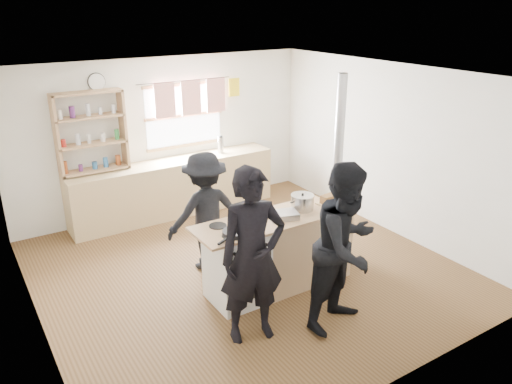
% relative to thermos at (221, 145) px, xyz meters
% --- Properties ---
extents(ground, '(5.00, 5.00, 0.01)m').
position_rel_thermos_xyz_m(ground, '(-0.87, -2.22, -1.04)').
color(ground, brown).
rests_on(ground, ground).
extents(back_counter, '(3.40, 0.55, 0.90)m').
position_rel_thermos_xyz_m(back_counter, '(-0.87, 0.00, -0.59)').
color(back_counter, tan).
rests_on(back_counter, ground).
extents(shelving_unit, '(1.00, 0.28, 1.20)m').
position_rel_thermos_xyz_m(shelving_unit, '(-2.07, 0.12, 0.48)').
color(shelving_unit, tan).
rests_on(shelving_unit, back_counter).
extents(thermos, '(0.10, 0.10, 0.27)m').
position_rel_thermos_xyz_m(thermos, '(0.00, 0.00, 0.00)').
color(thermos, silver).
rests_on(thermos, back_counter).
extents(cooking_island, '(1.97, 0.64, 0.93)m').
position_rel_thermos_xyz_m(cooking_island, '(-0.72, -2.77, -0.57)').
color(cooking_island, white).
rests_on(cooking_island, ground).
extents(skillet_greens, '(0.38, 0.38, 0.05)m').
position_rel_thermos_xyz_m(skillet_greens, '(-1.41, -2.92, -0.08)').
color(skillet_greens, black).
rests_on(skillet_greens, cooking_island).
extents(roast_tray, '(0.39, 0.33, 0.07)m').
position_rel_thermos_xyz_m(roast_tray, '(-0.72, -2.83, -0.06)').
color(roast_tray, silver).
rests_on(roast_tray, cooking_island).
extents(stockpot_stove, '(0.20, 0.20, 0.17)m').
position_rel_thermos_xyz_m(stockpot_stove, '(-1.12, -2.56, -0.03)').
color(stockpot_stove, '#B0B0B2').
rests_on(stockpot_stove, cooking_island).
extents(stockpot_counter, '(0.28, 0.28, 0.21)m').
position_rel_thermos_xyz_m(stockpot_counter, '(-0.37, -2.74, -0.01)').
color(stockpot_counter, '#B1B1B4').
rests_on(stockpot_counter, cooking_island).
extents(bread_board, '(0.30, 0.23, 0.12)m').
position_rel_thermos_xyz_m(bread_board, '(0.01, -2.78, -0.05)').
color(bread_board, tan).
rests_on(bread_board, cooking_island).
extents(flue_heater, '(0.35, 0.35, 2.50)m').
position_rel_thermos_xyz_m(flue_heater, '(0.25, -2.64, -0.38)').
color(flue_heater, black).
rests_on(flue_heater, ground).
extents(person_near_left, '(0.76, 0.58, 1.85)m').
position_rel_thermos_xyz_m(person_near_left, '(-1.51, -3.43, -0.11)').
color(person_near_left, black).
rests_on(person_near_left, ground).
extents(person_near_right, '(1.03, 0.89, 1.83)m').
position_rel_thermos_xyz_m(person_near_right, '(-0.57, -3.75, -0.12)').
color(person_near_right, black).
rests_on(person_near_right, ground).
extents(person_far, '(1.03, 0.61, 1.57)m').
position_rel_thermos_xyz_m(person_far, '(-1.25, -1.88, -0.25)').
color(person_far, black).
rests_on(person_far, ground).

